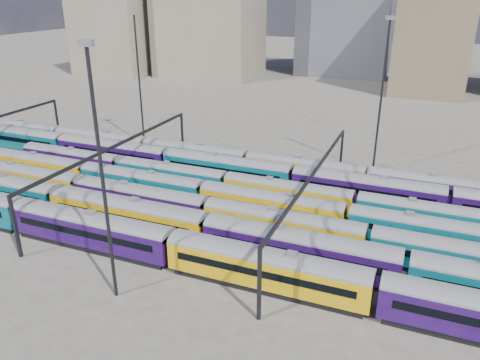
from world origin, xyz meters
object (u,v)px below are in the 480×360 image
at_px(rake_0, 377,289).
at_px(mast_2, 101,170).
at_px(rake_1, 207,227).
at_px(rake_2, 283,223).

distance_m(rake_0, mast_2, 28.36).
relative_size(rake_1, mast_2, 5.31).
distance_m(rake_0, rake_1, 21.06).
xyz_separation_m(rake_0, rake_1, (-20.46, 5.00, 0.05)).
bearing_deg(mast_2, rake_0, 15.55).
distance_m(rake_1, rake_2, 9.41).
relative_size(rake_0, rake_1, 0.98).
distance_m(rake_1, mast_2, 16.96).
bearing_deg(rake_1, mast_2, -111.35).
bearing_deg(rake_0, mast_2, -164.45).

